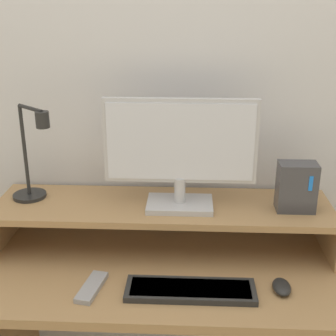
{
  "coord_description": "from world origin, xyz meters",
  "views": [
    {
      "loc": [
        0.09,
        -0.99,
        1.56
      ],
      "look_at": [
        0.02,
        0.3,
        1.07
      ],
      "focal_mm": 50.0,
      "sensor_mm": 36.0,
      "label": 1
    }
  ],
  "objects_px": {
    "monitor": "(180,150)",
    "mouse": "(282,287)",
    "router_dock": "(296,187)",
    "remote_control": "(92,287)",
    "keyboard": "(190,290)",
    "desk_lamp": "(33,163)"
  },
  "relations": [
    {
      "from": "router_dock",
      "to": "keyboard",
      "type": "height_order",
      "value": "router_dock"
    },
    {
      "from": "monitor",
      "to": "router_dock",
      "type": "bearing_deg",
      "value": -0.89
    },
    {
      "from": "router_dock",
      "to": "keyboard",
      "type": "xyz_separation_m",
      "value": [
        -0.33,
        -0.24,
        -0.23
      ]
    },
    {
      "from": "keyboard",
      "to": "monitor",
      "type": "bearing_deg",
      "value": 98.88
    },
    {
      "from": "monitor",
      "to": "remote_control",
      "type": "relative_size",
      "value": 3.09
    },
    {
      "from": "remote_control",
      "to": "mouse",
      "type": "bearing_deg",
      "value": 2.23
    },
    {
      "from": "desk_lamp",
      "to": "remote_control",
      "type": "bearing_deg",
      "value": -49.16
    },
    {
      "from": "router_dock",
      "to": "remote_control",
      "type": "xyz_separation_m",
      "value": [
        -0.62,
        -0.24,
        -0.23
      ]
    },
    {
      "from": "remote_control",
      "to": "desk_lamp",
      "type": "bearing_deg",
      "value": 130.84
    },
    {
      "from": "monitor",
      "to": "keyboard",
      "type": "xyz_separation_m",
      "value": [
        0.04,
        -0.25,
        -0.34
      ]
    },
    {
      "from": "keyboard",
      "to": "remote_control",
      "type": "distance_m",
      "value": 0.29
    },
    {
      "from": "monitor",
      "to": "desk_lamp",
      "type": "bearing_deg",
      "value": 176.87
    },
    {
      "from": "monitor",
      "to": "remote_control",
      "type": "xyz_separation_m",
      "value": [
        -0.25,
        -0.24,
        -0.34
      ]
    },
    {
      "from": "monitor",
      "to": "remote_control",
      "type": "height_order",
      "value": "monitor"
    },
    {
      "from": "desk_lamp",
      "to": "mouse",
      "type": "relative_size",
      "value": 3.79
    },
    {
      "from": "monitor",
      "to": "remote_control",
      "type": "distance_m",
      "value": 0.49
    },
    {
      "from": "monitor",
      "to": "keyboard",
      "type": "distance_m",
      "value": 0.42
    },
    {
      "from": "monitor",
      "to": "mouse",
      "type": "height_order",
      "value": "monitor"
    },
    {
      "from": "mouse",
      "to": "remote_control",
      "type": "relative_size",
      "value": 0.55
    },
    {
      "from": "monitor",
      "to": "router_dock",
      "type": "distance_m",
      "value": 0.38
    },
    {
      "from": "remote_control",
      "to": "monitor",
      "type": "bearing_deg",
      "value": 44.39
    },
    {
      "from": "monitor",
      "to": "keyboard",
      "type": "relative_size",
      "value": 1.27
    }
  ]
}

